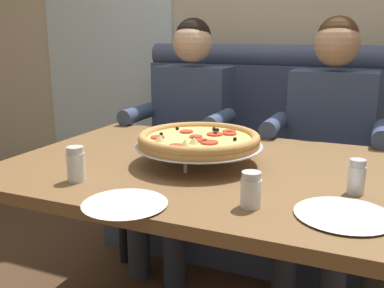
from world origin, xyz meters
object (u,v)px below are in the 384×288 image
(shaker_pepper_flakes, at_px, (251,192))
(plate_near_right, at_px, (125,202))
(plate_near_left, at_px, (344,213))
(diner_left, at_px, (186,126))
(diner_right, at_px, (328,139))
(shaker_parmesan, at_px, (76,166))
(shaker_oregano, at_px, (356,179))
(pizza, at_px, (200,140))
(booth_bench, at_px, (263,176))
(dining_table, at_px, (199,184))

(shaker_pepper_flakes, height_order, plate_near_right, shaker_pepper_flakes)
(shaker_pepper_flakes, relative_size, plate_near_left, 0.39)
(diner_left, relative_size, diner_right, 1.00)
(diner_right, height_order, plate_near_left, diner_right)
(diner_left, height_order, diner_right, same)
(diner_right, distance_m, shaker_parmesan, 1.22)
(shaker_pepper_flakes, distance_m, shaker_oregano, 0.33)
(diner_left, relative_size, pizza, 2.82)
(booth_bench, relative_size, plate_near_right, 6.95)
(shaker_pepper_flakes, xyz_separation_m, shaker_oregano, (0.25, 0.22, 0.00))
(diner_right, bearing_deg, dining_table, -117.51)
(dining_table, bearing_deg, shaker_oregano, -10.77)
(pizza, bearing_deg, plate_near_left, -29.15)
(pizza, height_order, shaker_parmesan, pizza)
(dining_table, bearing_deg, pizza, -15.61)
(shaker_oregano, xyz_separation_m, plate_near_right, (-0.57, -0.34, -0.03))
(diner_right, bearing_deg, shaker_oregano, -78.19)
(pizza, xyz_separation_m, shaker_parmesan, (-0.28, -0.33, -0.04))
(shaker_pepper_flakes, bearing_deg, pizza, 131.07)
(plate_near_left, relative_size, plate_near_right, 1.07)
(pizza, relative_size, plate_near_right, 1.93)
(shaker_parmesan, height_order, plate_near_right, shaker_parmesan)
(shaker_parmesan, bearing_deg, shaker_pepper_flakes, 1.06)
(diner_left, height_order, shaker_parmesan, diner_left)
(dining_table, distance_m, shaker_pepper_flakes, 0.44)
(shaker_parmesan, bearing_deg, pizza, 49.37)
(pizza, bearing_deg, plate_near_right, -94.63)
(diner_right, relative_size, pizza, 2.82)
(shaker_oregano, height_order, plate_near_right, shaker_oregano)
(dining_table, height_order, shaker_pepper_flakes, shaker_pepper_flakes)
(booth_bench, bearing_deg, diner_left, -143.96)
(booth_bench, bearing_deg, shaker_oregano, -63.48)
(diner_right, height_order, shaker_parmesan, diner_right)
(shaker_oregano, xyz_separation_m, plate_near_left, (-0.02, -0.19, -0.03))
(diner_right, xyz_separation_m, plate_near_right, (-0.40, -1.15, 0.04))
(booth_bench, bearing_deg, pizza, -89.76)
(plate_near_right, bearing_deg, dining_table, 85.91)
(booth_bench, xyz_separation_m, dining_table, (0.00, -0.97, 0.26))
(shaker_pepper_flakes, relative_size, shaker_parmesan, 0.88)
(plate_near_left, bearing_deg, diner_right, 98.76)
(booth_bench, height_order, diner_right, diner_right)
(dining_table, xyz_separation_m, diner_left, (-0.37, 0.70, 0.05))
(pizza, xyz_separation_m, shaker_oregano, (0.53, -0.10, -0.04))
(pizza, bearing_deg, shaker_parmesan, -130.63)
(dining_table, distance_m, diner_right, 0.79)
(diner_right, height_order, shaker_oregano, diner_right)
(diner_left, bearing_deg, shaker_oregano, -41.78)
(shaker_pepper_flakes, bearing_deg, booth_bench, 102.37)
(dining_table, relative_size, pizza, 2.98)
(booth_bench, relative_size, pizza, 3.60)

